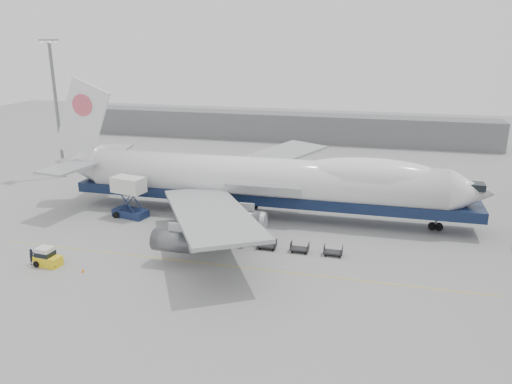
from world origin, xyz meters
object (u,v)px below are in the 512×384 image
(catering_truck, at_px, (129,195))
(baggage_tug, at_px, (47,258))
(ground_worker, at_px, (32,257))
(airliner, at_px, (265,180))

(catering_truck, relative_size, baggage_tug, 1.93)
(ground_worker, bearing_deg, baggage_tug, -68.68)
(airliner, distance_m, catering_truck, 20.30)
(catering_truck, relative_size, ground_worker, 3.14)
(catering_truck, bearing_deg, ground_worker, -88.73)
(baggage_tug, distance_m, ground_worker, 1.88)
(catering_truck, height_order, baggage_tug, catering_truck)
(baggage_tug, relative_size, ground_worker, 1.63)
(airliner, xyz_separation_m, catering_truck, (-19.46, -5.37, -2.18))
(airliner, relative_size, catering_truck, 10.92)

